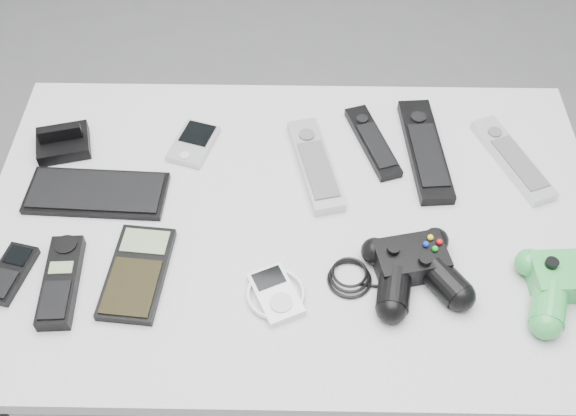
{
  "coord_description": "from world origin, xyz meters",
  "views": [
    {
      "loc": [
        -0.08,
        -0.72,
        1.64
      ],
      "look_at": [
        -0.09,
        0.01,
        0.74
      ],
      "focal_mm": 42.0,
      "sensor_mm": 36.0,
      "label": 1
    }
  ],
  "objects_px": {
    "controller_green": "(571,284)",
    "remote_black_b": "(425,149)",
    "remote_silver_a": "(315,164)",
    "pda": "(193,143)",
    "mobile_phone": "(10,273)",
    "controller_black": "(414,267)",
    "mp3_player": "(276,294)",
    "calculator": "(137,273)",
    "remote_silver_b": "(512,158)",
    "pda_keyboard": "(97,193)",
    "cordless_handset": "(61,281)",
    "desk": "(294,239)",
    "remote_black_a": "(373,141)"
  },
  "relations": [
    {
      "from": "remote_black_b",
      "to": "remote_silver_b",
      "type": "relative_size",
      "value": 1.18
    },
    {
      "from": "desk",
      "to": "remote_silver_b",
      "type": "height_order",
      "value": "remote_silver_b"
    },
    {
      "from": "pda",
      "to": "mobile_phone",
      "type": "xyz_separation_m",
      "value": [
        -0.27,
        -0.3,
        0.0
      ]
    },
    {
      "from": "pda_keyboard",
      "to": "mobile_phone",
      "type": "relative_size",
      "value": 2.25
    },
    {
      "from": "remote_black_a",
      "to": "cordless_handset",
      "type": "xyz_separation_m",
      "value": [
        -0.52,
        -0.32,
        0.0
      ]
    },
    {
      "from": "controller_green",
      "to": "remote_black_b",
      "type": "bearing_deg",
      "value": 118.66
    },
    {
      "from": "pda",
      "to": "remote_black_b",
      "type": "xyz_separation_m",
      "value": [
        0.43,
        -0.01,
        0.0
      ]
    },
    {
      "from": "pda_keyboard",
      "to": "remote_black_a",
      "type": "relative_size",
      "value": 1.31
    },
    {
      "from": "controller_black",
      "to": "pda_keyboard",
      "type": "bearing_deg",
      "value": 151.06
    },
    {
      "from": "pda_keyboard",
      "to": "remote_black_b",
      "type": "xyz_separation_m",
      "value": [
        0.59,
        0.11,
        0.0
      ]
    },
    {
      "from": "calculator",
      "to": "controller_black",
      "type": "relative_size",
      "value": 0.66
    },
    {
      "from": "desk",
      "to": "calculator",
      "type": "distance_m",
      "value": 0.29
    },
    {
      "from": "remote_silver_a",
      "to": "mobile_phone",
      "type": "bearing_deg",
      "value": -167.2
    },
    {
      "from": "pda_keyboard",
      "to": "cordless_handset",
      "type": "bearing_deg",
      "value": -93.13
    },
    {
      "from": "mp3_player",
      "to": "remote_silver_b",
      "type": "bearing_deg",
      "value": 9.9
    },
    {
      "from": "remote_black_b",
      "to": "controller_black",
      "type": "xyz_separation_m",
      "value": [
        -0.05,
        -0.27,
        0.01
      ]
    },
    {
      "from": "pda",
      "to": "remote_black_a",
      "type": "relative_size",
      "value": 0.57
    },
    {
      "from": "calculator",
      "to": "controller_green",
      "type": "xyz_separation_m",
      "value": [
        0.69,
        -0.02,
        0.02
      ]
    },
    {
      "from": "controller_black",
      "to": "controller_green",
      "type": "height_order",
      "value": "same"
    },
    {
      "from": "pda",
      "to": "calculator",
      "type": "xyz_separation_m",
      "value": [
        -0.06,
        -0.29,
        0.0
      ]
    },
    {
      "from": "pda",
      "to": "cordless_handset",
      "type": "distance_m",
      "value": 0.36
    },
    {
      "from": "calculator",
      "to": "mp3_player",
      "type": "distance_m",
      "value": 0.23
    },
    {
      "from": "mobile_phone",
      "to": "cordless_handset",
      "type": "xyz_separation_m",
      "value": [
        0.09,
        -0.02,
        0.0
      ]
    },
    {
      "from": "remote_silver_b",
      "to": "controller_green",
      "type": "relative_size",
      "value": 1.24
    },
    {
      "from": "remote_black_b",
      "to": "remote_silver_b",
      "type": "height_order",
      "value": "remote_black_b"
    },
    {
      "from": "mobile_phone",
      "to": "controller_black",
      "type": "distance_m",
      "value": 0.65
    },
    {
      "from": "remote_black_b",
      "to": "calculator",
      "type": "distance_m",
      "value": 0.57
    },
    {
      "from": "remote_silver_a",
      "to": "mp3_player",
      "type": "xyz_separation_m",
      "value": [
        -0.06,
        -0.28,
        -0.0
      ]
    },
    {
      "from": "pda",
      "to": "controller_black",
      "type": "bearing_deg",
      "value": -19.51
    },
    {
      "from": "pda",
      "to": "cordless_handset",
      "type": "bearing_deg",
      "value": -102.33
    },
    {
      "from": "remote_black_a",
      "to": "controller_green",
      "type": "relative_size",
      "value": 1.09
    },
    {
      "from": "remote_black_a",
      "to": "mp3_player",
      "type": "height_order",
      "value": "remote_black_a"
    },
    {
      "from": "pda_keyboard",
      "to": "remote_silver_a",
      "type": "height_order",
      "value": "remote_silver_a"
    },
    {
      "from": "remote_silver_a",
      "to": "remote_black_a",
      "type": "bearing_deg",
      "value": 16.11
    },
    {
      "from": "pda",
      "to": "mp3_player",
      "type": "bearing_deg",
      "value": -46.18
    },
    {
      "from": "mobile_phone",
      "to": "cordless_handset",
      "type": "relative_size",
      "value": 0.66
    },
    {
      "from": "controller_black",
      "to": "mp3_player",
      "type": "bearing_deg",
      "value": 178.57
    },
    {
      "from": "remote_black_b",
      "to": "controller_black",
      "type": "distance_m",
      "value": 0.28
    },
    {
      "from": "desk",
      "to": "cordless_handset",
      "type": "distance_m",
      "value": 0.4
    },
    {
      "from": "remote_silver_a",
      "to": "cordless_handset",
      "type": "relative_size",
      "value": 1.35
    },
    {
      "from": "controller_black",
      "to": "cordless_handset",
      "type": "bearing_deg",
      "value": 170.47
    },
    {
      "from": "remote_silver_b",
      "to": "controller_black",
      "type": "height_order",
      "value": "controller_black"
    },
    {
      "from": "remote_silver_a",
      "to": "pda",
      "type": "bearing_deg",
      "value": 153.48
    },
    {
      "from": "controller_black",
      "to": "remote_black_a",
      "type": "bearing_deg",
      "value": 86.5
    },
    {
      "from": "mobile_phone",
      "to": "controller_green",
      "type": "height_order",
      "value": "controller_green"
    },
    {
      "from": "controller_green",
      "to": "pda_keyboard",
      "type": "bearing_deg",
      "value": 162.69
    },
    {
      "from": "pda",
      "to": "remote_silver_a",
      "type": "bearing_deg",
      "value": 4.21
    },
    {
      "from": "cordless_handset",
      "to": "mp3_player",
      "type": "xyz_separation_m",
      "value": [
        0.34,
        -0.02,
        -0.0
      ]
    },
    {
      "from": "remote_silver_b",
      "to": "mp3_player",
      "type": "bearing_deg",
      "value": -167.22
    },
    {
      "from": "pda",
      "to": "mp3_player",
      "type": "xyz_separation_m",
      "value": [
        0.16,
        -0.33,
        0.0
      ]
    }
  ]
}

